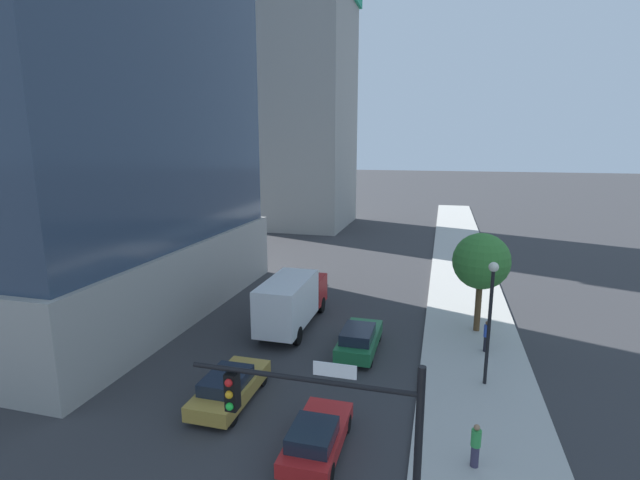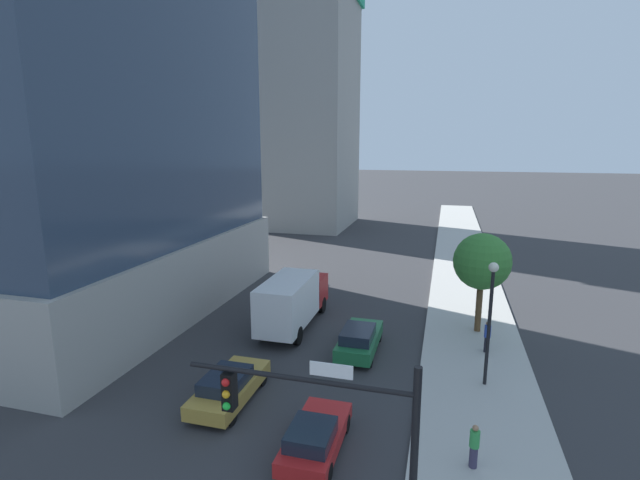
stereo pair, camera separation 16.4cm
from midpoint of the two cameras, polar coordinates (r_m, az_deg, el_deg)
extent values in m
cube|color=#B2AFA8|center=(29.31, 18.42, -10.85)|extent=(5.37, 120.00, 0.15)
cube|color=#9E9B93|center=(35.32, -26.56, -3.57)|extent=(17.20, 23.01, 4.94)
cube|color=#9E9B93|center=(64.22, -1.91, 16.45)|extent=(12.56, 14.15, 32.65)
cube|color=red|center=(59.59, 0.46, 20.60)|extent=(0.90, 0.90, 40.45)
cylinder|color=black|center=(12.90, 11.90, -26.72)|extent=(0.20, 0.20, 5.81)
cylinder|color=black|center=(12.14, -2.50, -16.79)|extent=(5.98, 0.14, 0.14)
cube|color=black|center=(13.08, -10.80, -17.87)|extent=(0.32, 0.36, 1.05)
sphere|color=red|center=(12.77, -11.25, -16.93)|extent=(0.22, 0.22, 0.22)
sphere|color=orange|center=(12.94, -11.19, -18.26)|extent=(0.22, 0.22, 0.22)
sphere|color=green|center=(13.11, -11.13, -19.55)|extent=(0.22, 0.22, 0.22)
cube|color=white|center=(11.76, 1.81, -15.85)|extent=(1.10, 0.04, 0.36)
cylinder|color=black|center=(22.52, 20.40, -10.31)|extent=(0.16, 0.16, 5.42)
sphere|color=silver|center=(21.64, 20.94, -3.18)|extent=(0.44, 0.44, 0.44)
cylinder|color=brown|center=(28.98, 19.25, -7.79)|extent=(0.36, 0.36, 3.04)
sphere|color=#387F33|center=(28.22, 19.62, -2.51)|extent=(3.28, 3.28, 3.28)
cube|color=#1E6638|center=(25.56, 5.15, -12.29)|extent=(1.88, 4.69, 0.69)
cube|color=#19212D|center=(24.76, 4.91, -11.53)|extent=(1.58, 2.31, 0.56)
cylinder|color=black|center=(27.26, 4.00, -11.37)|extent=(0.22, 0.69, 0.69)
cylinder|color=black|center=(27.01, 7.52, -11.67)|extent=(0.22, 0.69, 0.69)
cylinder|color=black|center=(24.42, 2.46, -14.22)|extent=(0.22, 0.69, 0.69)
cylinder|color=black|center=(24.14, 6.43, -14.61)|extent=(0.22, 0.69, 0.69)
cube|color=#AD8938|center=(21.45, -10.86, -17.57)|extent=(1.92, 4.74, 0.62)
cube|color=#19212D|center=(20.88, -11.39, -16.64)|extent=(1.61, 2.32, 0.54)
cylinder|color=black|center=(23.18, -10.97, -15.96)|extent=(0.22, 0.69, 0.69)
cylinder|color=black|center=(22.54, -6.95, -16.66)|extent=(0.22, 0.69, 0.69)
cylinder|color=black|center=(20.73, -15.14, -19.74)|extent=(0.22, 0.69, 0.69)
cylinder|color=black|center=(20.02, -10.68, -20.75)|extent=(0.22, 0.69, 0.69)
cube|color=red|center=(18.22, -0.19, -23.24)|extent=(1.80, 4.23, 0.56)
cube|color=#19212D|center=(17.37, -0.85, -22.97)|extent=(1.52, 1.86, 0.55)
cylinder|color=black|center=(19.68, -1.37, -21.12)|extent=(0.22, 0.70, 0.70)
cylinder|color=black|center=(19.35, 3.48, -21.77)|extent=(0.22, 0.70, 0.70)
cylinder|color=black|center=(17.46, -4.40, -26.01)|extent=(0.22, 0.70, 0.70)
cylinder|color=black|center=(17.09, 1.23, -26.94)|extent=(0.22, 0.70, 0.70)
cube|color=#B21E1E|center=(31.00, -1.45, -6.11)|extent=(2.35, 2.15, 1.82)
cube|color=white|center=(27.34, -3.85, -7.67)|extent=(2.35, 5.37, 2.67)
cylinder|color=black|center=(31.62, -3.25, -7.69)|extent=(0.30, 1.05, 1.05)
cylinder|color=black|center=(31.05, 0.41, -8.04)|extent=(0.30, 1.05, 1.05)
cylinder|color=black|center=(27.04, -6.87, -11.22)|extent=(0.30, 1.05, 1.05)
cylinder|color=black|center=(26.37, -2.61, -11.75)|extent=(0.30, 1.05, 1.05)
cylinder|color=#38334C|center=(18.22, 18.75, -24.09)|extent=(0.28, 0.28, 0.78)
cylinder|color=green|center=(17.84, 18.90, -22.29)|extent=(0.34, 0.34, 0.60)
sphere|color=#997051|center=(17.62, 19.00, -21.19)|extent=(0.21, 0.21, 0.21)
cylinder|color=black|center=(26.71, 20.13, -12.07)|extent=(0.28, 0.28, 0.85)
cylinder|color=#2D4CB2|center=(26.43, 20.24, -10.58)|extent=(0.34, 0.34, 0.65)
sphere|color=brown|center=(26.27, 20.31, -9.69)|extent=(0.23, 0.23, 0.23)
camera|label=1|loc=(0.08, -89.79, 0.04)|focal=25.81mm
camera|label=2|loc=(0.08, 90.21, -0.04)|focal=25.81mm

